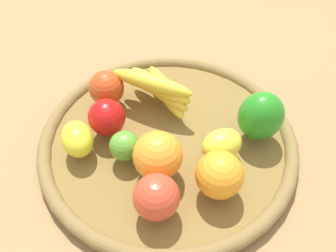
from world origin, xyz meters
TOP-DOWN VIEW (x-y plane):
  - ground_plane at (0.00, 0.00)m, footprint 2.40×2.40m
  - basket at (0.00, 0.00)m, footprint 0.46×0.46m
  - lemon_0 at (0.10, -0.02)m, footprint 0.09×0.09m
  - banana_bunch at (-0.04, 0.07)m, footprint 0.16×0.14m
  - lime_0 at (-0.05, -0.07)m, footprint 0.06×0.06m
  - lemon_1 at (-0.13, -0.08)m, footprint 0.08×0.09m
  - orange_0 at (0.11, -0.09)m, footprint 0.09×0.09m
  - apple_2 at (-0.14, 0.05)m, footprint 0.09×0.09m
  - apple_1 at (-0.10, -0.02)m, footprint 0.08×0.08m
  - bell_pepper at (0.15, 0.05)m, footprint 0.10×0.10m
  - apple_0 at (0.03, -0.15)m, footprint 0.09×0.09m
  - orange_1 at (0.01, -0.08)m, footprint 0.10×0.10m

SIDE VIEW (x-z plane):
  - ground_plane at x=0.00m, z-range 0.00..0.00m
  - basket at x=0.00m, z-range 0.00..0.03m
  - lime_0 at x=-0.05m, z-range 0.03..0.08m
  - lemon_1 at x=-0.13m, z-range 0.03..0.08m
  - lemon_0 at x=0.10m, z-range 0.03..0.08m
  - apple_1 at x=-0.10m, z-range 0.03..0.10m
  - apple_2 at x=-0.14m, z-range 0.03..0.10m
  - apple_0 at x=0.03m, z-range 0.03..0.10m
  - banana_bunch at x=-0.04m, z-range 0.03..0.10m
  - orange_0 at x=0.11m, z-range 0.03..0.10m
  - orange_1 at x=0.01m, z-range 0.03..0.11m
  - bell_pepper at x=0.15m, z-range 0.03..0.12m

